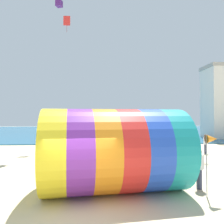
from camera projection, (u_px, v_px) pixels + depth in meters
name	position (u px, v px, depth m)	size (l,w,h in m)	color
ground_plane	(81.00, 211.00, 7.52)	(120.00, 120.00, 0.00)	beige
sea	(97.00, 131.00, 44.50)	(120.00, 40.00, 0.10)	#236084
giant_inflatable_tube	(115.00, 150.00, 9.45)	(6.46, 4.32, 3.57)	yellow
kite_handler	(199.00, 168.00, 9.79)	(0.40, 0.29, 1.78)	#383D56
kite_red_diamond	(67.00, 21.00, 24.18)	(0.75, 0.10, 1.84)	red
bystander_near_water	(206.00, 144.00, 18.89)	(0.42, 0.40, 1.65)	#383D56
beach_flag	(211.00, 142.00, 8.83)	(0.47, 0.36, 2.52)	silver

